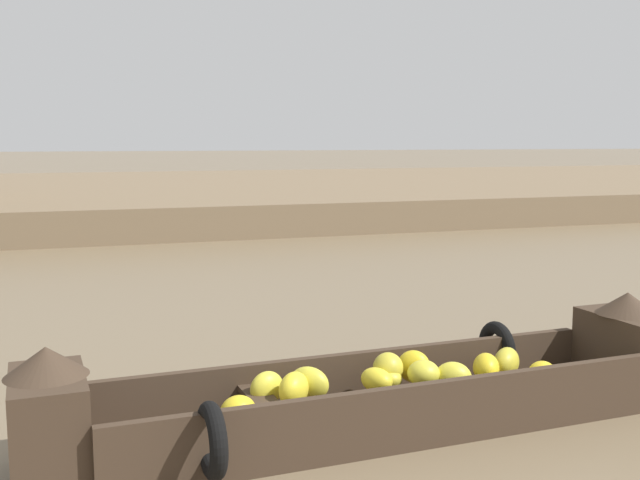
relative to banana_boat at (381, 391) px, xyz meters
The scene contains 3 objects.
ground_plane 4.78m from the banana_boat, 96.93° to the left, with size 300.00×300.00×0.00m, color #726047.
riverbank_strip 21.57m from the banana_boat, 91.53° to the left, with size 160.00×20.00×0.79m, color #756047.
banana_boat is the anchor object (origin of this frame).
Camera 1 is at (-1.77, -0.05, 2.30)m, focal length 42.30 mm.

